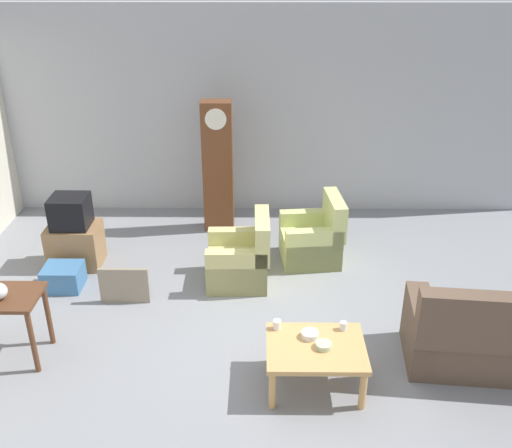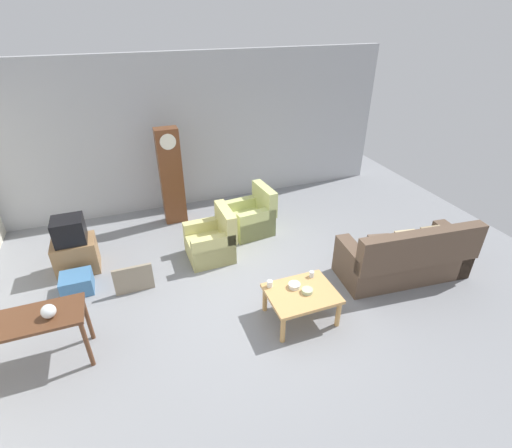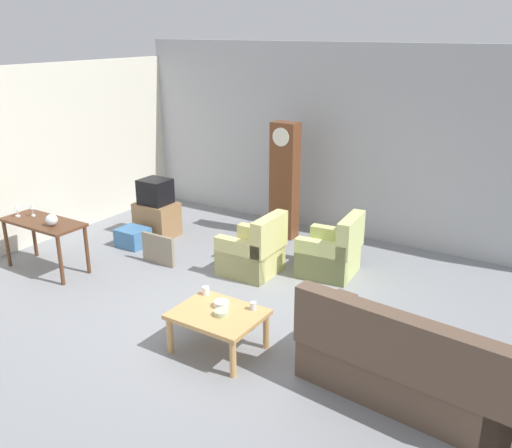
# 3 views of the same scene
# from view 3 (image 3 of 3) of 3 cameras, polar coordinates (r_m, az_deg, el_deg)

# --- Properties ---
(ground_plane) EXTENTS (10.40, 10.40, 0.00)m
(ground_plane) POSITION_cam_3_polar(r_m,az_deg,el_deg) (7.01, -2.72, -9.52)
(ground_plane) COLOR gray
(garage_door_wall) EXTENTS (8.40, 0.16, 3.20)m
(garage_door_wall) POSITION_cam_3_polar(r_m,az_deg,el_deg) (9.46, 9.91, 8.32)
(garage_door_wall) COLOR #ADAFB5
(garage_door_wall) RESTS_ON ground_plane
(pegboard_wall_left) EXTENTS (0.12, 6.40, 2.88)m
(pegboard_wall_left) POSITION_cam_3_polar(r_m,az_deg,el_deg) (9.65, -22.38, 6.37)
(pegboard_wall_left) COLOR silver
(pegboard_wall_left) RESTS_ON ground_plane
(couch_floral) EXTENTS (2.18, 1.08, 1.04)m
(couch_floral) POSITION_cam_3_polar(r_m,az_deg,el_deg) (5.63, 15.36, -14.06)
(couch_floral) COLOR brown
(couch_floral) RESTS_ON ground_plane
(armchair_olive_near) EXTENTS (0.80, 0.77, 0.92)m
(armchair_olive_near) POSITION_cam_3_polar(r_m,az_deg,el_deg) (8.05, -0.28, -3.06)
(armchair_olive_near) COLOR #CCC67A
(armchair_olive_near) RESTS_ON ground_plane
(armchair_olive_far) EXTENTS (0.86, 0.83, 0.92)m
(armchair_olive_far) POSITION_cam_3_polar(r_m,az_deg,el_deg) (8.09, 7.80, -3.12)
(armchair_olive_far) COLOR #C8D280
(armchair_olive_far) RESTS_ON ground_plane
(coffee_table_wood) EXTENTS (0.96, 0.76, 0.47)m
(coffee_table_wood) POSITION_cam_3_polar(r_m,az_deg,el_deg) (6.16, -3.96, -9.66)
(coffee_table_wood) COLOR tan
(coffee_table_wood) RESTS_ON ground_plane
(console_table_dark) EXTENTS (1.30, 0.56, 0.77)m
(console_table_dark) POSITION_cam_3_polar(r_m,az_deg,el_deg) (8.61, -21.08, -0.40)
(console_table_dark) COLOR #56331E
(console_table_dark) RESTS_ON ground_plane
(grandfather_clock) EXTENTS (0.44, 0.30, 1.97)m
(grandfather_clock) POSITION_cam_3_polar(r_m,az_deg,el_deg) (9.28, 2.97, 4.49)
(grandfather_clock) COLOR brown
(grandfather_clock) RESTS_ON ground_plane
(tv_stand_cabinet) EXTENTS (0.68, 0.52, 0.58)m
(tv_stand_cabinet) POSITION_cam_3_polar(r_m,az_deg,el_deg) (9.67, -10.19, 0.48)
(tv_stand_cabinet) COLOR #997047
(tv_stand_cabinet) RESTS_ON ground_plane
(tv_crt) EXTENTS (0.48, 0.44, 0.42)m
(tv_crt) POSITION_cam_3_polar(r_m,az_deg,el_deg) (9.52, -10.37, 3.33)
(tv_crt) COLOR black
(tv_crt) RESTS_ON tv_stand_cabinet
(framed_picture_leaning) EXTENTS (0.60, 0.05, 0.47)m
(framed_picture_leaning) POSITION_cam_3_polar(r_m,az_deg,el_deg) (8.51, -10.09, -2.60)
(framed_picture_leaning) COLOR gray
(framed_picture_leaning) RESTS_ON ground_plane
(storage_box_blue) EXTENTS (0.47, 0.42, 0.30)m
(storage_box_blue) POSITION_cam_3_polar(r_m,az_deg,el_deg) (9.32, -12.59, -1.34)
(storage_box_blue) COLOR teal
(storage_box_blue) RESTS_ON ground_plane
(glass_dome_cloche) EXTENTS (0.17, 0.17, 0.17)m
(glass_dome_cloche) POSITION_cam_3_polar(r_m,az_deg,el_deg) (8.30, -20.36, 0.40)
(glass_dome_cloche) COLOR silver
(glass_dome_cloche) RESTS_ON console_table_dark
(cup_white_porcelain) EXTENTS (0.08, 0.08, 0.10)m
(cup_white_porcelain) POSITION_cam_3_polar(r_m,az_deg,el_deg) (6.50, -5.22, -6.88)
(cup_white_porcelain) COLOR white
(cup_white_porcelain) RESTS_ON coffee_table_wood
(cup_blue_rimmed) EXTENTS (0.07, 0.07, 0.09)m
(cup_blue_rimmed) POSITION_cam_3_polar(r_m,az_deg,el_deg) (6.15, -0.29, -8.46)
(cup_blue_rimmed) COLOR silver
(cup_blue_rimmed) RESTS_ON coffee_table_wood
(bowl_white_stacked) EXTENTS (0.17, 0.17, 0.06)m
(bowl_white_stacked) POSITION_cam_3_polar(r_m,az_deg,el_deg) (6.23, -3.61, -8.23)
(bowl_white_stacked) COLOR white
(bowl_white_stacked) RESTS_ON coffee_table_wood
(bowl_shallow_green) EXTENTS (0.16, 0.16, 0.06)m
(bowl_shallow_green) POSITION_cam_3_polar(r_m,az_deg,el_deg) (6.06, -3.61, -9.15)
(bowl_shallow_green) COLOR #B2C69E
(bowl_shallow_green) RESTS_ON coffee_table_wood
(wine_glass_tall) EXTENTS (0.08, 0.08, 0.21)m
(wine_glass_tall) POSITION_cam_3_polar(r_m,az_deg,el_deg) (8.86, -23.49, 1.53)
(wine_glass_tall) COLOR silver
(wine_glass_tall) RESTS_ON console_table_dark
(wine_glass_mid) EXTENTS (0.07, 0.07, 0.21)m
(wine_glass_mid) POSITION_cam_3_polar(r_m,az_deg,el_deg) (8.79, -22.12, 1.61)
(wine_glass_mid) COLOR silver
(wine_glass_mid) RESTS_ON console_table_dark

